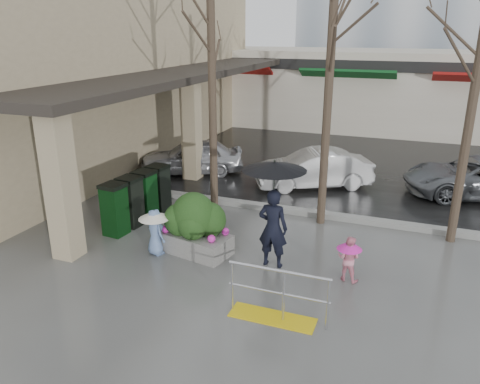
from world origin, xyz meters
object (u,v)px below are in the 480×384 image
Objects in this scene: woman at (274,204)px; child_pink at (349,256)px; tree_midwest at (333,21)px; car_c at (479,177)px; planter at (195,224)px; child_blue at (155,227)px; handrail at (276,301)px; tree_west at (211,28)px; car_b at (313,169)px; car_a at (192,156)px; news_boxes at (138,198)px.

woman is 2.47× the size of child_pink.
car_c is (4.20, 3.94, -4.60)m from tree_midwest.
child_blue is at bearing -152.75° from planter.
handrail is 7.52m from tree_west.
woman reaches higher than handrail.
car_b reaches higher than handrail.
handrail is at bearing 10.12° from car_a.
car_b and car_c have the same top height.
tree_midwest is 2.84× the size of woman.
child_blue is 0.29× the size of car_b.
tree_west is 5.48m from child_blue.
child_blue is 6.68m from car_b.
car_b is (1.54, 5.82, -0.08)m from planter.
child_pink is 8.79m from car_a.
tree_west reaches higher than news_boxes.
woman is 1.91m from child_pink.
car_b is (4.51, 0.01, 0.00)m from car_a.
child_pink is 0.26× the size of car_b.
child_pink is 6.20m from car_b.
tree_midwest is 5.87m from planter.
tree_west is 3.68× the size of planter.
car_b is (-1.05, 7.76, 0.25)m from handrail.
handrail is 9.63m from car_c.
child_pink is at bearing -148.14° from child_blue.
tree_west is at bearing -180.00° from tree_midwest.
tree_west reaches higher than handrail.
woman is (2.68, -2.84, -3.61)m from tree_west.
handrail is 2.35m from woman.
woman is at bearing -9.68° from news_boxes.
news_boxes is 6.04m from car_b.
woman is 0.54× the size of car_c.
tree_west is at bearing 124.99° from handrail.
car_a and car_b have the same top height.
car_b is at bearing -83.90° from child_blue.
car_a is (-6.57, 5.85, 0.06)m from child_pink.
tree_west is at bearing 11.14° from car_a.
tree_midwest is at bearing 25.31° from news_boxes.
handrail is 0.42× the size of car_c.
planter is at bearing 1.07° from woman.
news_boxes is at bearing -74.62° from car_c.
tree_west reaches higher than child_pink.
child_pink is at bearing 62.19° from handrail.
child_blue is (-3.25, -3.28, -4.54)m from tree_midwest.
handrail is at bearing -27.03° from news_boxes.
woman is 5.87m from car_b.
planter is at bearing 1.56° from car_a.
child_blue is at bearing -41.64° from news_boxes.
news_boxes is at bearing -20.10° from child_blue.
child_blue is at bearing -134.75° from tree_midwest.
news_boxes is (-1.51, -1.71, -4.40)m from tree_west.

